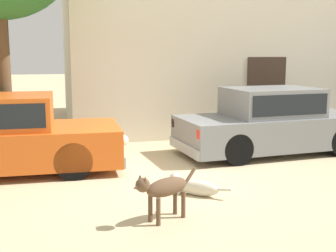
% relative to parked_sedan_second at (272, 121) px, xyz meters
% --- Properties ---
extents(ground_plane, '(80.00, 80.00, 0.00)m').
position_rel_parked_sedan_second_xyz_m(ground_plane, '(-2.85, -1.33, -0.71)').
color(ground_plane, tan).
extents(parked_sedan_second, '(4.42, 2.00, 1.45)m').
position_rel_parked_sedan_second_xyz_m(parked_sedan_second, '(0.00, 0.00, 0.00)').
color(parked_sedan_second, slate).
rests_on(parked_sedan_second, ground_plane).
extents(stray_dog_spotted, '(0.89, 0.76, 0.35)m').
position_rel_parked_sedan_second_xyz_m(stray_dog_spotted, '(-2.58, -2.39, -0.57)').
color(stray_dog_spotted, beige).
rests_on(stray_dog_spotted, ground_plane).
extents(stray_dog_tan, '(1.00, 0.53, 0.69)m').
position_rel_parked_sedan_second_xyz_m(stray_dog_tan, '(-3.30, -3.33, -0.27)').
color(stray_dog_tan, brown).
rests_on(stray_dog_tan, ground_plane).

